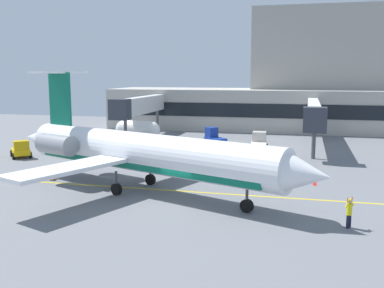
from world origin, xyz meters
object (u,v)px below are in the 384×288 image
(belt_loader, at_px, (214,137))
(fuel_tank, at_px, (138,129))
(regional_jet, at_px, (139,152))
(marshaller, at_px, (349,212))
(baggage_tug, at_px, (21,150))
(pushback_tractor, at_px, (259,142))

(belt_loader, height_order, fuel_tank, fuel_tank)
(regional_jet, bearing_deg, marshaller, -18.79)
(fuel_tank, bearing_deg, baggage_tug, -116.90)
(pushback_tractor, height_order, fuel_tank, fuel_tank)
(marshaller, bearing_deg, regional_jet, 161.21)
(pushback_tractor, relative_size, belt_loader, 1.19)
(regional_jet, bearing_deg, pushback_tractor, 71.72)
(pushback_tractor, distance_m, marshaller, 28.15)
(regional_jet, height_order, baggage_tug, regional_jet)
(regional_jet, relative_size, pushback_tractor, 7.26)
(marshaller, bearing_deg, belt_loader, 115.53)
(regional_jet, distance_m, fuel_tank, 27.74)
(belt_loader, bearing_deg, marshaller, -64.47)
(fuel_tank, bearing_deg, marshaller, -50.80)
(belt_loader, relative_size, fuel_tank, 0.49)
(belt_loader, distance_m, fuel_tank, 11.12)
(regional_jet, relative_size, marshaller, 14.96)
(pushback_tractor, bearing_deg, baggage_tug, -155.51)
(regional_jet, height_order, marshaller, regional_jet)
(pushback_tractor, height_order, belt_loader, belt_loader)
(regional_jet, relative_size, baggage_tug, 8.57)
(baggage_tug, height_order, pushback_tractor, pushback_tractor)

